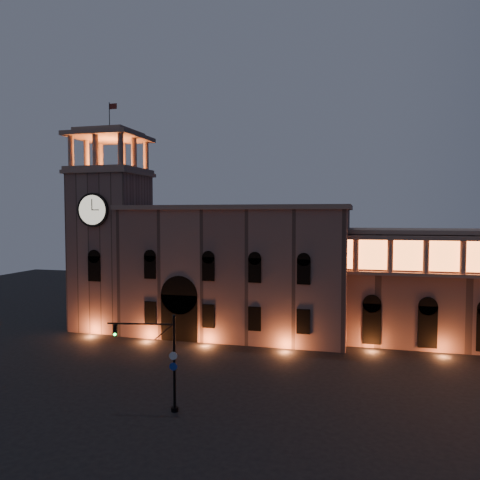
# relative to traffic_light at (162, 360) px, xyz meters

# --- Properties ---
(ground) EXTENTS (160.00, 160.00, 0.00)m
(ground) POSITION_rel_traffic_light_xyz_m (1.20, 4.51, -4.27)
(ground) COLOR black
(ground) RESTS_ON ground
(government_building) EXTENTS (30.80, 12.80, 17.60)m
(government_building) POSITION_rel_traffic_light_xyz_m (-0.87, 26.45, 4.50)
(government_building) COLOR #7E5C53
(government_building) RESTS_ON ground
(clock_tower) EXTENTS (9.80, 9.80, 32.40)m
(clock_tower) POSITION_rel_traffic_light_xyz_m (-19.30, 25.49, 8.23)
(clock_tower) COLOR #7E5C53
(clock_tower) RESTS_ON ground
(traffic_light) EXTENTS (5.85, 1.44, 8.13)m
(traffic_light) POSITION_rel_traffic_light_xyz_m (0.00, 0.00, 0.00)
(traffic_light) COLOR black
(traffic_light) RESTS_ON ground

